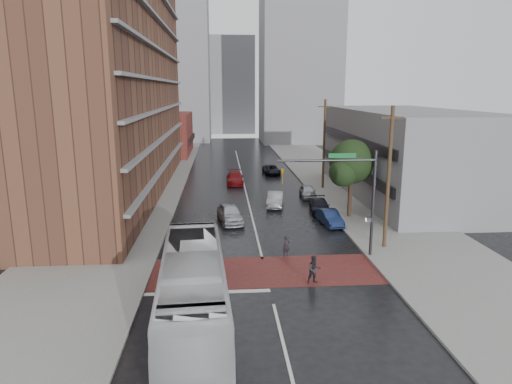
{
  "coord_description": "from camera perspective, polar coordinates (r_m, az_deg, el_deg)",
  "views": [
    {
      "loc": [
        -2.59,
        -25.92,
        11.03
      ],
      "look_at": [
        -0.06,
        7.41,
        3.5
      ],
      "focal_mm": 32.0,
      "sensor_mm": 36.0,
      "label": 1
    }
  ],
  "objects": [
    {
      "name": "apartment_block",
      "position": [
        51.29,
        -17.85,
        15.43
      ],
      "size": [
        10.0,
        44.0,
        28.0
      ],
      "primitive_type": "cube",
      "color": "brown",
      "rests_on": "ground"
    },
    {
      "name": "car_travel_c",
      "position": [
        54.39,
        -2.66,
        1.75
      ],
      "size": [
        2.03,
        4.93,
        1.43
      ],
      "primitive_type": "imported",
      "rotation": [
        0.0,
        0.0,
        -0.01
      ],
      "color": "maroon",
      "rests_on": "ground"
    },
    {
      "name": "distant_tower_east",
      "position": [
        99.56,
        5.49,
        16.65
      ],
      "size": [
        16.0,
        14.0,
        36.0
      ],
      "primitive_type": "cube",
      "color": "slate",
      "rests_on": "ground"
    },
    {
      "name": "pedestrian_a",
      "position": [
        30.99,
        3.81,
        -6.77
      ],
      "size": [
        0.6,
        0.48,
        1.43
      ],
      "primitive_type": "imported",
      "rotation": [
        0.0,
        0.0,
        0.3
      ],
      "color": "black",
      "rests_on": "ground"
    },
    {
      "name": "car_parked_far",
      "position": [
        47.77,
        6.49,
        0.06
      ],
      "size": [
        1.72,
        3.87,
        1.29
      ],
      "primitive_type": "imported",
      "rotation": [
        0.0,
        0.0,
        -0.05
      ],
      "color": "#A0A2A7",
      "rests_on": "ground"
    },
    {
      "name": "utility_pole_far",
      "position": [
        51.54,
        8.5,
        5.99
      ],
      "size": [
        1.6,
        0.26,
        10.0
      ],
      "color": "#473321",
      "rests_on": "ground"
    },
    {
      "name": "storefront_west",
      "position": [
        80.82,
        -11.1,
        7.12
      ],
      "size": [
        8.0,
        16.0,
        7.0
      ],
      "primitive_type": "cube",
      "color": "maroon",
      "rests_on": "ground"
    },
    {
      "name": "sidewalk_west",
      "position": [
        52.84,
        -13.95,
        0.35
      ],
      "size": [
        9.0,
        90.0,
        0.15
      ],
      "primitive_type": "cube",
      "color": "gray",
      "rests_on": "ground"
    },
    {
      "name": "signal_mast",
      "position": [
        30.31,
        11.93,
        0.42
      ],
      "size": [
        6.5,
        0.3,
        7.2
      ],
      "color": "#2D2D33",
      "rests_on": "ground"
    },
    {
      "name": "building_east",
      "position": [
        50.16,
        18.13,
        4.59
      ],
      "size": [
        11.0,
        26.0,
        9.0
      ],
      "primitive_type": "cube",
      "color": "slate",
      "rests_on": "ground"
    },
    {
      "name": "transit_bus",
      "position": [
        22.42,
        -7.87,
        -11.84
      ],
      "size": [
        3.65,
        12.82,
        3.53
      ],
      "primitive_type": "imported",
      "rotation": [
        0.0,
        0.0,
        0.05
      ],
      "color": "#BCBCBF",
      "rests_on": "ground"
    },
    {
      "name": "car_parked_mid",
      "position": [
        42.11,
        7.99,
        -1.76
      ],
      "size": [
        2.05,
        4.32,
        1.22
      ],
      "primitive_type": "imported",
      "rotation": [
        0.0,
        0.0,
        -0.08
      ],
      "color": "black",
      "rests_on": "ground"
    },
    {
      "name": "car_parked_near",
      "position": [
        38.44,
        9.21,
        -3.18
      ],
      "size": [
        1.73,
        3.93,
        1.25
      ],
      "primitive_type": "imported",
      "rotation": [
        0.0,
        0.0,
        0.11
      ],
      "color": "#152349",
      "rests_on": "ground"
    },
    {
      "name": "utility_pole_near",
      "position": [
        32.55,
        16.23,
        1.76
      ],
      "size": [
        1.6,
        0.26,
        10.0
      ],
      "color": "#473321",
      "rests_on": "ground"
    },
    {
      "name": "street_tree",
      "position": [
        40.04,
        11.84,
        3.38
      ],
      "size": [
        4.2,
        4.1,
        6.9
      ],
      "color": "#332319",
      "rests_on": "ground"
    },
    {
      "name": "car_travel_b",
      "position": [
        43.93,
        2.42,
        -0.93
      ],
      "size": [
        2.16,
        4.39,
        1.38
      ],
      "primitive_type": "imported",
      "rotation": [
        0.0,
        0.0,
        -0.17
      ],
      "color": "#A6A8AE",
      "rests_on": "ground"
    },
    {
      "name": "pedestrian_b",
      "position": [
        26.97,
        7.3,
        -9.61
      ],
      "size": [
        0.93,
        0.79,
        1.68
      ],
      "primitive_type": "imported",
      "rotation": [
        0.0,
        0.0,
        0.2
      ],
      "color": "black",
      "rests_on": "ground"
    },
    {
      "name": "sidewalk_east",
      "position": [
        53.96,
        10.89,
        0.75
      ],
      "size": [
        9.0,
        90.0,
        0.15
      ],
      "primitive_type": "cube",
      "color": "gray",
      "rests_on": "ground"
    },
    {
      "name": "ground",
      "position": [
        28.29,
        1.28,
        -10.26
      ],
      "size": [
        160.0,
        160.0,
        0.0
      ],
      "primitive_type": "plane",
      "color": "black",
      "rests_on": "ground"
    },
    {
      "name": "distant_tower_center",
      "position": [
        120.95,
        -3.2,
        13.14
      ],
      "size": [
        12.0,
        10.0,
        24.0
      ],
      "primitive_type": "cube",
      "color": "slate",
      "rests_on": "ground"
    },
    {
      "name": "suv_travel",
      "position": [
        60.68,
        1.93,
        2.8
      ],
      "size": [
        2.27,
        4.49,
        1.22
      ],
      "primitive_type": "imported",
      "rotation": [
        0.0,
        0.0,
        0.06
      ],
      "color": "black",
      "rests_on": "ground"
    },
    {
      "name": "crosswalk",
      "position": [
        28.74,
        1.18,
        -9.85
      ],
      "size": [
        14.0,
        5.0,
        0.02
      ],
      "primitive_type": "cube",
      "color": "maroon",
      "rests_on": "ground"
    },
    {
      "name": "car_travel_a",
      "position": [
        38.65,
        -3.28,
        -2.71
      ],
      "size": [
        2.52,
        4.8,
        1.56
      ],
      "primitive_type": "imported",
      "rotation": [
        0.0,
        0.0,
        0.15
      ],
      "color": "#B3B5BB",
      "rests_on": "ground"
    },
    {
      "name": "distant_tower_west",
      "position": [
        104.66,
        -10.99,
        15.19
      ],
      "size": [
        18.0,
        16.0,
        32.0
      ],
      "primitive_type": "cube",
      "color": "slate",
      "rests_on": "ground"
    }
  ]
}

